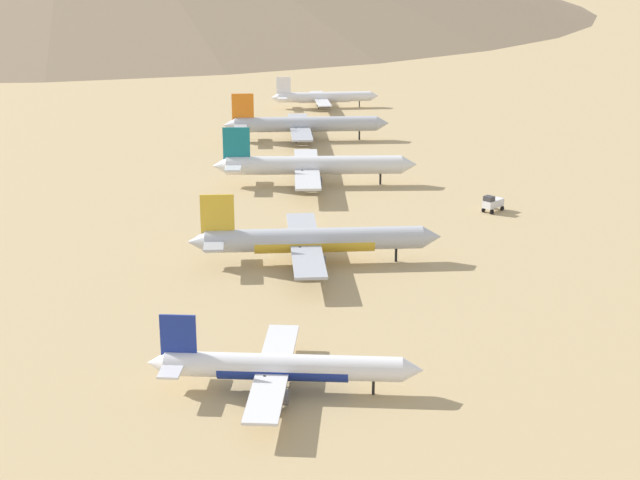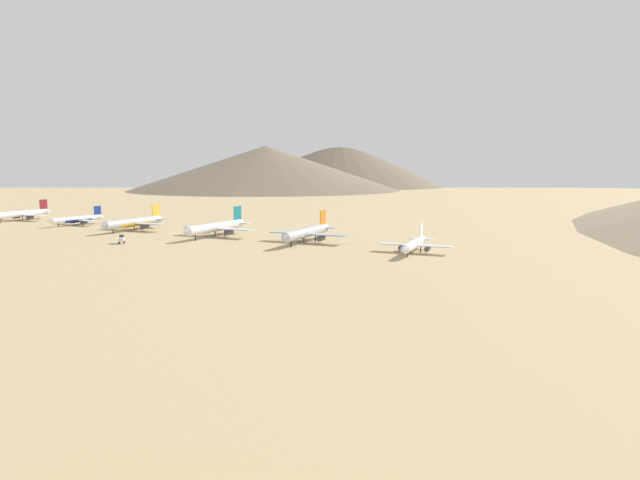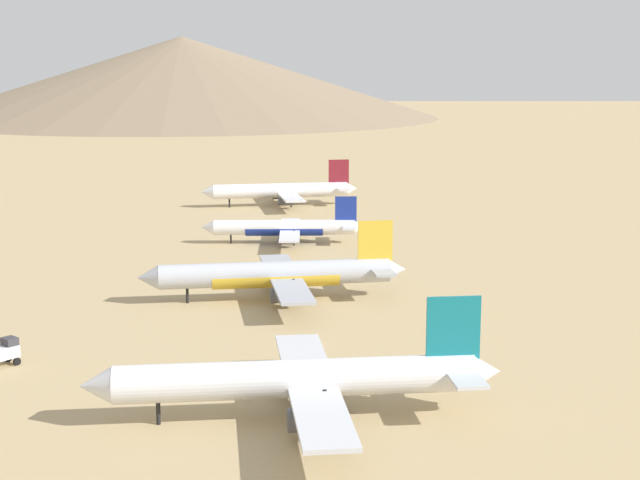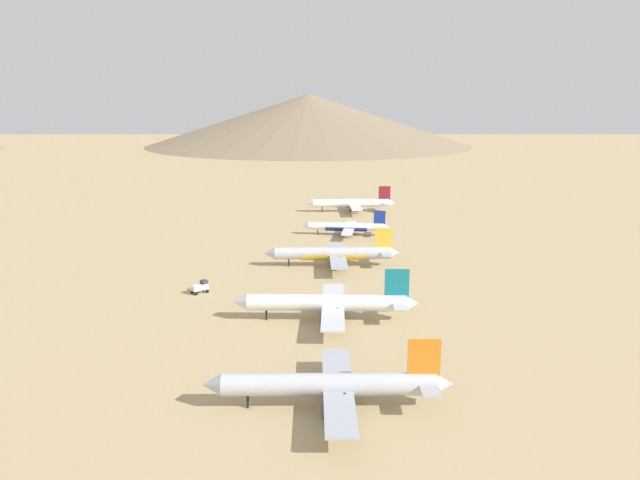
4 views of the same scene
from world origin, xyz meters
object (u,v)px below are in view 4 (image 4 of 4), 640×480
parked_jet_0 (352,203)px  parked_jet_1 (347,227)px  service_truck (200,287)px  parked_jet_4 (332,385)px  parked_jet_3 (329,303)px  parked_jet_2 (334,254)px

parked_jet_0 → parked_jet_1: 59.30m
parked_jet_0 → service_truck: (44.63, 149.35, -2.45)m
service_truck → parked_jet_4: bearing=120.6°
parked_jet_1 → parked_jet_3: 113.30m
parked_jet_4 → parked_jet_3: bearing=-86.3°
parked_jet_2 → parked_jet_3: (-1.19, 59.08, 0.27)m
parked_jet_4 → service_truck: bearing=-59.4°
parked_jet_2 → parked_jet_4: bearing=92.3°
parked_jet_0 → parked_jet_1: bearing=88.8°
parked_jet_1 → parked_jet_2: bearing=86.5°
parked_jet_3 → service_truck: size_ratio=9.34×
parked_jet_1 → parked_jet_3: size_ratio=0.76×
parked_jet_3 → parked_jet_4: size_ratio=1.02×
parked_jet_0 → parked_jet_4: parked_jet_4 is taller
parked_jet_2 → service_truck: bearing=41.8°
parked_jet_1 → parked_jet_4: size_ratio=0.78×
parked_jet_0 → parked_jet_4: (-0.01, 224.91, 0.30)m
parked_jet_1 → service_truck: size_ratio=7.10×
parked_jet_1 → parked_jet_2: parked_jet_2 is taller
parked_jet_1 → service_truck: (43.43, 90.07, -1.63)m
parked_jet_4 → service_truck: (44.64, -75.56, -2.75)m
parked_jet_3 → parked_jet_4: bearing=93.7°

